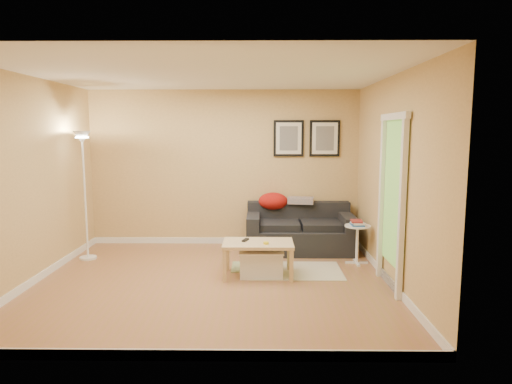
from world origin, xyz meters
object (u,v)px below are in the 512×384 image
at_px(storage_bin, 261,263).
at_px(side_table, 357,244).
at_px(coffee_table, 258,259).
at_px(floor_lamp, 85,199).
at_px(book_stack, 357,223).
at_px(sofa, 300,228).

bearing_deg(storage_bin, side_table, 22.23).
relative_size(coffee_table, floor_lamp, 0.48).
relative_size(coffee_table, side_table, 1.63).
relative_size(coffee_table, storage_bin, 1.59).
xyz_separation_m(book_stack, floor_lamp, (-4.01, 0.21, 0.31)).
relative_size(side_table, book_stack, 2.43).
relative_size(storage_bin, floor_lamp, 0.30).
bearing_deg(sofa, book_stack, -42.62).
distance_m(coffee_table, floor_lamp, 2.79).
relative_size(side_table, floor_lamp, 0.29).
xyz_separation_m(storage_bin, floor_lamp, (-2.63, 0.77, 0.74)).
bearing_deg(side_table, coffee_table, -158.04).
distance_m(coffee_table, book_stack, 1.58).
xyz_separation_m(coffee_table, book_stack, (1.43, 0.58, 0.37)).
bearing_deg(book_stack, storage_bin, -140.43).
bearing_deg(side_table, storage_bin, -157.77).
bearing_deg(storage_bin, book_stack, 22.25).
relative_size(storage_bin, book_stack, 2.47).
xyz_separation_m(storage_bin, side_table, (1.39, 0.57, 0.11)).
bearing_deg(storage_bin, coffee_table, -166.50).
distance_m(coffee_table, storage_bin, 0.07).
bearing_deg(book_stack, sofa, 154.71).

